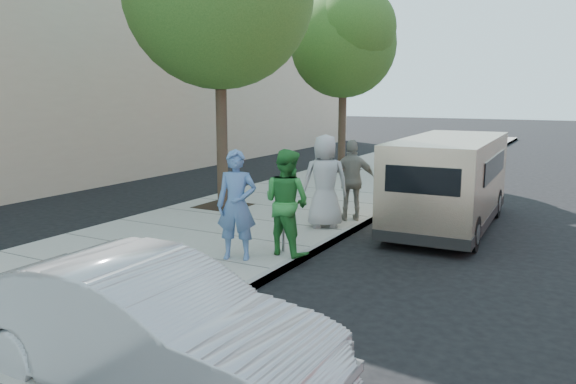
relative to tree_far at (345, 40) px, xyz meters
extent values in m
plane|color=black|center=(2.25, -10.00, -4.88)|extent=(120.00, 120.00, 0.00)
cube|color=gray|center=(1.25, -10.00, -4.81)|extent=(5.00, 60.00, 0.15)
cube|color=gray|center=(3.69, -10.00, -4.81)|extent=(0.12, 60.00, 0.16)
cube|color=black|center=(-0.05, -7.60, -4.73)|extent=(1.20, 1.20, 0.01)
cylinder|color=#38281E|center=(-0.05, -7.60, -2.75)|extent=(0.28, 0.28, 3.96)
cube|color=black|center=(-0.05, 0.00, -4.73)|extent=(1.20, 1.20, 0.01)
cylinder|color=#38281E|center=(-0.05, 0.00, -2.97)|extent=(0.28, 0.28, 3.52)
sphere|color=#2B531B|center=(-0.05, 0.00, -0.17)|extent=(3.80, 3.80, 3.80)
sphere|color=#2B531B|center=(0.55, -0.40, 0.33)|extent=(2.85, 2.85, 2.85)
sphere|color=#2B531B|center=(-0.55, 0.50, 0.13)|extent=(2.66, 2.66, 2.66)
cylinder|color=gray|center=(3.33, -10.49, -4.24)|extent=(0.05, 0.05, 1.00)
cube|color=gray|center=(3.33, -10.49, -3.70)|extent=(0.20, 0.08, 0.07)
cube|color=#2D2D30|center=(3.25, -10.48, -3.58)|extent=(0.12, 0.10, 0.20)
cube|color=#2D2D30|center=(3.40, -10.51, -3.58)|extent=(0.12, 0.10, 0.20)
cube|color=beige|center=(5.38, -6.62, -3.77)|extent=(1.99, 5.03, 1.84)
cube|color=beige|center=(5.31, -3.90, -4.23)|extent=(1.71, 0.56, 0.78)
cube|color=black|center=(5.46, -9.12, -3.45)|extent=(1.38, 0.06, 0.51)
cylinder|color=black|center=(4.53, -5.00, -4.53)|extent=(0.26, 0.71, 0.70)
cylinder|color=black|center=(6.15, -4.95, -4.53)|extent=(0.26, 0.71, 0.70)
cylinder|color=black|center=(4.62, -8.38, -4.53)|extent=(0.26, 0.71, 0.70)
cylinder|color=black|center=(6.25, -8.34, -4.53)|extent=(0.26, 0.71, 0.70)
imported|color=#A6A9AD|center=(4.34, -15.14, -4.20)|extent=(4.15, 1.46, 1.36)
imported|color=#4F74A9|center=(2.85, -11.28, -3.78)|extent=(0.81, 0.68, 1.90)
imported|color=#2B8536|center=(3.45, -10.60, -3.79)|extent=(1.03, 0.87, 1.89)
imported|color=#A7A7A9|center=(3.19, -8.41, -3.74)|extent=(1.16, 1.06, 2.00)
imported|color=gray|center=(3.45, -7.54, -3.82)|extent=(1.15, 0.92, 1.83)
camera|label=1|loc=(8.16, -19.15, -1.88)|focal=35.00mm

